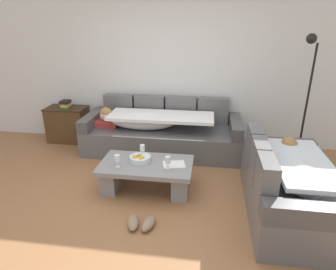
{
  "coord_description": "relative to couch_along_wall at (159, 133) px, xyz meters",
  "views": [
    {
      "loc": [
        0.71,
        -2.91,
        2.11
      ],
      "look_at": [
        0.15,
        1.0,
        0.55
      ],
      "focal_mm": 31.15,
      "sensor_mm": 36.0,
      "label": 1
    }
  ],
  "objects": [
    {
      "name": "ground_plane",
      "position": [
        0.09,
        -1.63,
        -0.33
      ],
      "size": [
        14.0,
        14.0,
        0.0
      ],
      "primitive_type": "plane",
      "color": "#96633E"
    },
    {
      "name": "fruit_bowl",
      "position": [
        -0.05,
        -1.19,
        0.09
      ],
      "size": [
        0.28,
        0.28,
        0.1
      ],
      "color": "silver",
      "rests_on": "coffee_table"
    },
    {
      "name": "side_cabinet",
      "position": [
        -1.75,
        0.22,
        -0.01
      ],
      "size": [
        0.72,
        0.44,
        0.64
      ],
      "color": "#4A301A",
      "rests_on": "ground_plane"
    },
    {
      "name": "book_stack_on_cabinet",
      "position": [
        -1.75,
        0.23,
        0.38
      ],
      "size": [
        0.16,
        0.21,
        0.13
      ],
      "color": "#338C59",
      "rests_on": "side_cabinet"
    },
    {
      "name": "back_wall",
      "position": [
        0.09,
        0.52,
        1.02
      ],
      "size": [
        9.0,
        0.1,
        2.7
      ],
      "primitive_type": "cube",
      "color": "silver",
      "rests_on": "ground_plane"
    },
    {
      "name": "wine_glass_near_left",
      "position": [
        -0.3,
        -1.38,
        0.17
      ],
      "size": [
        0.07,
        0.07,
        0.17
      ],
      "color": "silver",
      "rests_on": "coffee_table"
    },
    {
      "name": "floor_lamp",
      "position": [
        2.2,
        -0.13,
        0.79
      ],
      "size": [
        0.33,
        0.31,
        1.95
      ],
      "color": "black",
      "rests_on": "ground_plane"
    },
    {
      "name": "couch_near_window",
      "position": [
        1.75,
        -1.51,
        0.01
      ],
      "size": [
        0.92,
        1.7,
        0.88
      ],
      "rotation": [
        0.0,
        0.0,
        1.57
      ],
      "color": "#5B5A5C",
      "rests_on": "ground_plane"
    },
    {
      "name": "open_magazine",
      "position": [
        0.4,
        -1.22,
        0.06
      ],
      "size": [
        0.32,
        0.27,
        0.01
      ],
      "primitive_type": "cube",
      "rotation": [
        0.0,
        0.0,
        0.22
      ],
      "color": "white",
      "rests_on": "coffee_table"
    },
    {
      "name": "couch_along_wall",
      "position": [
        0.0,
        0.0,
        0.0
      ],
      "size": [
        2.59,
        0.92,
        0.88
      ],
      "color": "#5B5A5C",
      "rests_on": "ground_plane"
    },
    {
      "name": "pair_of_shoes",
      "position": [
        0.14,
        -2.0,
        -0.28
      ],
      "size": [
        0.35,
        0.3,
        0.09
      ],
      "color": "#8C7259",
      "rests_on": "ground_plane"
    },
    {
      "name": "wine_glass_far_back",
      "position": [
        -0.05,
        -1.03,
        0.17
      ],
      "size": [
        0.07,
        0.07,
        0.17
      ],
      "color": "silver",
      "rests_on": "coffee_table"
    },
    {
      "name": "coffee_table",
      "position": [
        0.04,
        -1.23,
        -0.09
      ],
      "size": [
        1.2,
        0.68,
        0.38
      ],
      "color": "gray",
      "rests_on": "ground_plane"
    },
    {
      "name": "wine_glass_near_right",
      "position": [
        0.34,
        -1.34,
        0.17
      ],
      "size": [
        0.07,
        0.07,
        0.17
      ],
      "color": "silver",
      "rests_on": "coffee_table"
    }
  ]
}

